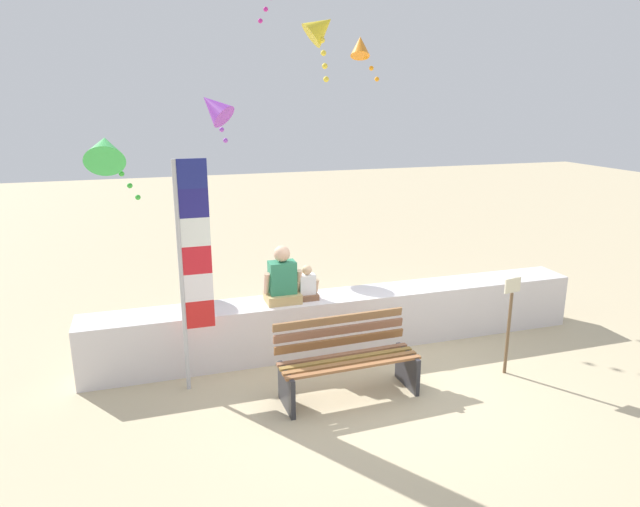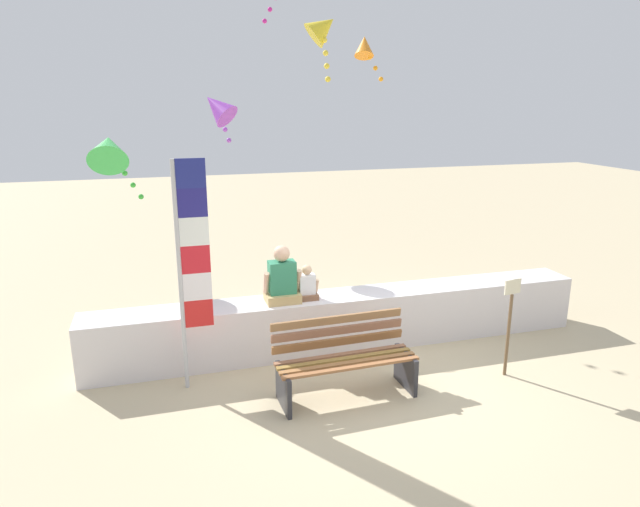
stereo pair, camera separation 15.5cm
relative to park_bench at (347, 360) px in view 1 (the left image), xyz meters
The scene contains 11 objects.
ground_plane 0.63m from the park_bench, 27.92° to the left, with size 40.00×40.00×0.00m, color #C3B28B.
seawall_ledge 1.30m from the park_bench, 71.05° to the left, with size 6.84×0.60×0.76m, color silver.
park_bench is the anchor object (origin of this frame).
person_adult 1.43m from the park_bench, 110.55° to the left, with size 0.49×0.36×0.75m.
person_child 1.32m from the park_bench, 95.67° to the left, with size 0.31×0.22×0.47m.
flag_banner 2.10m from the park_bench, 157.83° to the left, with size 0.37×0.05×2.69m.
kite_purple 4.73m from the park_bench, 103.60° to the left, with size 0.77×0.75×0.90m.
kite_yellow 4.72m from the park_bench, 78.61° to the left, with size 0.60×0.68×1.04m.
kite_green 4.68m from the park_bench, 128.16° to the left, with size 0.74×0.76×1.14m.
kite_orange 5.73m from the park_bench, 67.28° to the left, with size 0.56×0.54×0.81m.
sign_post 2.09m from the park_bench, ahead, with size 0.24×0.06×1.24m.
Camera 1 is at (-2.47, -5.69, 3.29)m, focal length 31.33 mm.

